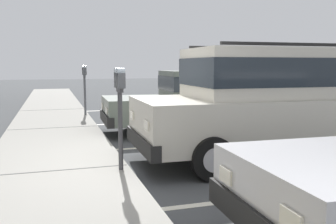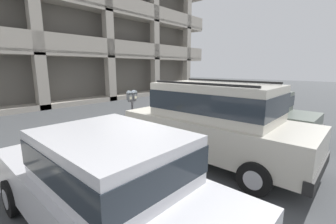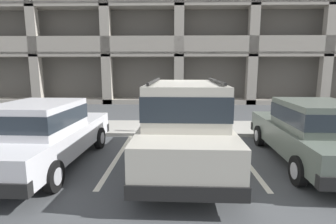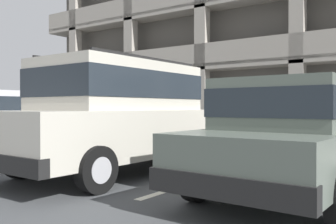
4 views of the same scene
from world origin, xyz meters
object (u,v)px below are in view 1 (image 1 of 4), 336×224
Objects in this scene: dark_hatchback at (196,99)px; parking_meter_near at (120,95)px; silver_suv at (270,99)px; parking_meter_far at (84,78)px.

parking_meter_near is at bearing 145.05° from dark_hatchback.
silver_suv reaches higher than parking_meter_near.
dark_hatchback is at bearing 4.69° from silver_suv.
parking_meter_near is 0.99× the size of parking_meter_far.
dark_hatchback is 2.93× the size of parking_meter_far.
silver_suv is 2.76m from parking_meter_near.
silver_suv is 3.11× the size of parking_meter_far.
parking_meter_far is (6.24, 2.70, 0.18)m from silver_suv.
parking_meter_near is 6.55m from parking_meter_far.
parking_meter_far reaches higher than dark_hatchback.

